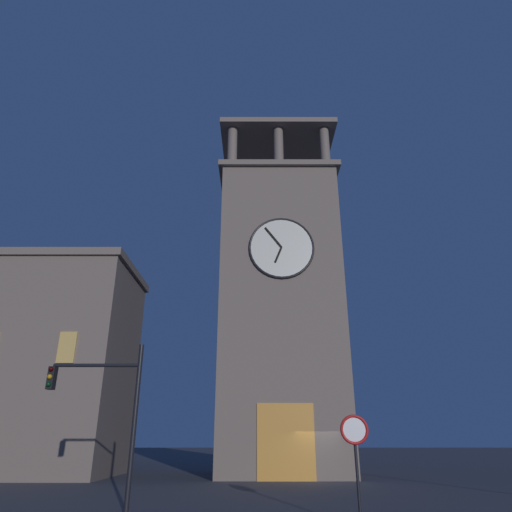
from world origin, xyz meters
TOP-DOWN VIEW (x-y plane):
  - ground_plane at (0.00, 0.00)m, footprint 200.00×200.00m
  - clocktower at (1.77, -4.60)m, footprint 8.56×9.48m
  - traffic_signal_near at (8.44, 11.04)m, footprint 3.13×0.41m
  - no_horn_sign at (0.73, 13.54)m, footprint 0.78×0.14m

SIDE VIEW (x-z plane):
  - ground_plane at x=0.00m, z-range 0.00..0.00m
  - no_horn_sign at x=0.73m, z-range 0.77..3.51m
  - traffic_signal_near at x=8.44m, z-range 0.72..5.88m
  - clocktower at x=1.77m, z-range -2.84..23.84m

